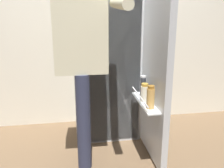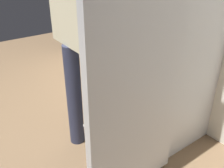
% 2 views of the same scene
% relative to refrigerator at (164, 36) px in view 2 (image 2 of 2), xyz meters
% --- Properties ---
extents(ground_plane, '(6.90, 6.90, 0.00)m').
position_rel_refrigerator_xyz_m(ground_plane, '(-0.03, -0.48, -0.89)').
color(ground_plane, brown).
extents(refrigerator, '(0.72, 1.23, 1.78)m').
position_rel_refrigerator_xyz_m(refrigerator, '(0.00, 0.00, 0.00)').
color(refrigerator, silver).
rests_on(refrigerator, ground_plane).
extents(person, '(0.54, 0.76, 1.72)m').
position_rel_refrigerator_xyz_m(person, '(-0.30, -0.55, 0.15)').
color(person, '#2D334C').
rests_on(person, ground_plane).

